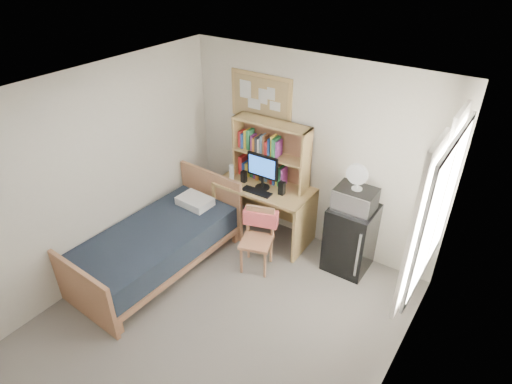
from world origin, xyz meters
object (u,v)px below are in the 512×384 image
Objects in this scene: bulletin_board at (261,98)px; bed at (157,249)px; mini_fridge at (350,238)px; monitor at (262,172)px; speaker_left at (244,177)px; desk at (264,211)px; desk_fan at (358,177)px; desk_chair at (256,241)px; speaker_right at (282,188)px; microwave at (355,199)px.

bed is (-0.47, -1.70, -1.63)m from bulletin_board.
mini_fridge is at bearing -9.91° from bulletin_board.
speaker_left is (-0.30, -0.01, -0.16)m from monitor.
mini_fridge is at bearing 3.68° from monitor.
desk is 1.58m from desk_fan.
monitor is (-1.27, -0.12, 0.61)m from mini_fridge.
speaker_left is (-0.30, -0.07, 0.50)m from desk.
monitor is (-0.30, 0.58, 0.65)m from desk_chair.
speaker_left is (-0.60, 0.57, 0.49)m from desk_chair.
desk_fan is (0.00, -0.02, 0.89)m from mini_fridge.
speaker_right is 0.58× the size of desk_fan.
mini_fridge is at bearing 4.81° from speaker_right.
microwave reaches higher than speaker_left.
speaker_left is at bearing -176.44° from desk_fan.
desk_chair is (0.60, -0.98, -1.50)m from bulletin_board.
mini_fridge reaches higher than desk.
speaker_left reaches higher than desk.
mini_fridge is at bearing 37.12° from bed.
mini_fridge is at bearing 17.49° from desk_chair.
bulletin_board is at bearing 103.08° from desk_chair.
bulletin_board is at bearing 125.06° from monitor.
monitor is (0.00, -0.06, 0.66)m from desk.
bulletin_board reaches higher than desk_fan.
bed is at bearing -145.57° from mini_fridge.
bed is at bearing -122.30° from monitor.
mini_fridge reaches higher than desk_chair.
monitor is at bearing -0.00° from speaker_left.
desk_fan reaches higher than speaker_left.
speaker_left is 0.89× the size of speaker_right.
bulletin_board is 1.69m from desk_fan.
desk_fan reaches higher than monitor.
speaker_right reaches higher than mini_fridge.
speaker_right is (1.07, 1.31, 0.63)m from bed.
desk_fan reaches higher than speaker_right.
monitor reaches higher than speaker_right.
bed is 6.65× the size of desk_fan.
monitor reaches higher than desk_chair.
bulletin_board is at bearing 168.93° from desk_fan.
bulletin_board is 1.95× the size of monitor.
microwave reaches higher than desk.
desk is 2.75× the size of monitor.
desk_chair is at bearing -145.37° from microwave.
speaker_left is 0.60m from speaker_right.
bed is 1.51m from speaker_left.
microwave is at bearing 2.26° from speaker_left.
bed is (-0.77, -1.36, -0.12)m from desk.
desk_chair is 4.56× the size of speaker_right.
speaker_right is at bearing -175.05° from desk_fan.
mini_fridge is 0.89m from desk_fan.
desk is at bearing 168.69° from speaker_right.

